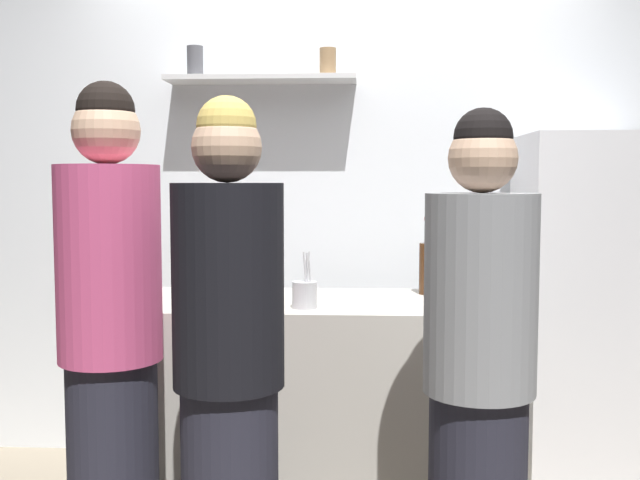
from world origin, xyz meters
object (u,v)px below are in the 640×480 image
at_px(water_bottle_plastic, 487,281).
at_px(person_grey_hoodie, 479,381).
at_px(person_blonde, 229,373).
at_px(refrigerator, 588,313).
at_px(wine_bottle_amber_glass, 428,266).
at_px(baking_pan, 230,289).
at_px(person_pink_top, 111,346).
at_px(wine_bottle_pale_glass, 267,279).
at_px(utensil_holder, 305,294).

distance_m(water_bottle_plastic, person_grey_hoodie, 0.78).
relative_size(person_grey_hoodie, person_blonde, 0.98).
distance_m(refrigerator, wine_bottle_amber_glass, 0.79).
height_order(baking_pan, person_pink_top, person_pink_top).
xyz_separation_m(baking_pan, wine_bottle_pale_glass, (0.20, -0.34, 0.09)).
relative_size(water_bottle_plastic, person_blonde, 0.13).
bearing_deg(utensil_holder, water_bottle_plastic, 11.03).
bearing_deg(water_bottle_plastic, wine_bottle_pale_glass, -169.16).
bearing_deg(baking_pan, person_blonde, -80.37).
bearing_deg(wine_bottle_amber_glass, utensil_holder, -142.90).
bearing_deg(wine_bottle_amber_glass, refrigerator, 11.96).
bearing_deg(baking_pan, refrigerator, 8.09).
height_order(wine_bottle_pale_glass, person_grey_hoodie, person_grey_hoodie).
bearing_deg(person_grey_hoodie, wine_bottle_pale_glass, 37.58).
relative_size(utensil_holder, wine_bottle_amber_glass, 0.65).
distance_m(wine_bottle_amber_glass, water_bottle_plastic, 0.33).
distance_m(refrigerator, water_bottle_plastic, 0.69).
distance_m(utensil_holder, person_pink_top, 0.77).
bearing_deg(wine_bottle_amber_glass, baking_pan, -175.33).
height_order(baking_pan, person_grey_hoodie, person_grey_hoodie).
bearing_deg(person_grey_hoodie, baking_pan, 31.28).
relative_size(utensil_holder, water_bottle_plastic, 1.06).
height_order(refrigerator, baking_pan, refrigerator).
xyz_separation_m(wine_bottle_amber_glass, person_pink_top, (-1.12, -0.84, -0.18)).
bearing_deg(baking_pan, person_pink_top, -109.16).
bearing_deg(wine_bottle_pale_glass, water_bottle_plastic, 10.84).
xyz_separation_m(baking_pan, utensil_holder, (0.35, -0.32, 0.03)).
xyz_separation_m(wine_bottle_pale_glass, person_grey_hoodie, (0.72, -0.57, -0.23)).
bearing_deg(utensil_holder, baking_pan, 137.62).
height_order(utensil_holder, person_grey_hoodie, person_grey_hoodie).
relative_size(refrigerator, water_bottle_plastic, 7.77).
xyz_separation_m(person_grey_hoodie, person_blonde, (-0.76, -0.03, 0.02)).
xyz_separation_m(utensil_holder, person_blonde, (-0.19, -0.62, -0.15)).
distance_m(baking_pan, person_pink_top, 0.81).
bearing_deg(utensil_holder, refrigerator, 23.44).
bearing_deg(person_pink_top, baking_pan, -57.34).
bearing_deg(person_blonde, person_pink_top, 26.64).
relative_size(wine_bottle_pale_glass, person_pink_top, 0.18).
relative_size(water_bottle_plastic, person_grey_hoodie, 0.13).
relative_size(refrigerator, wine_bottle_amber_glass, 4.79).
distance_m(person_pink_top, person_grey_hoodie, 1.20).
xyz_separation_m(refrigerator, utensil_holder, (-1.25, -0.54, 0.16)).
relative_size(wine_bottle_amber_glass, water_bottle_plastic, 1.62).
xyz_separation_m(refrigerator, water_bottle_plastic, (-0.53, -0.40, 0.20)).
xyz_separation_m(utensil_holder, wine_bottle_amber_glass, (0.51, 0.39, 0.07)).
xyz_separation_m(water_bottle_plastic, person_blonde, (-0.91, -0.76, -0.18)).
height_order(water_bottle_plastic, person_blonde, person_blonde).
xyz_separation_m(baking_pan, water_bottle_plastic, (1.07, -0.17, 0.07)).
relative_size(refrigerator, person_blonde, 0.97).
xyz_separation_m(water_bottle_plastic, person_pink_top, (-1.34, -0.59, -0.14)).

